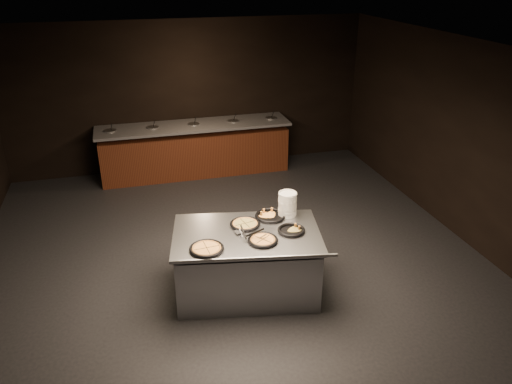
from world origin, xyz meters
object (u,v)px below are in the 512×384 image
at_px(plate_stack, 287,204).
at_px(pan_cheese_whole, 245,224).
at_px(serving_counter, 247,264).
at_px(pan_veggie_whole, 207,248).

relative_size(plate_stack, pan_cheese_whole, 0.83).
height_order(plate_stack, pan_cheese_whole, plate_stack).
distance_m(serving_counter, pan_cheese_whole, 0.50).
xyz_separation_m(serving_counter, pan_veggie_whole, (-0.54, -0.26, 0.46)).
bearing_deg(pan_cheese_whole, serving_counter, -98.38).
bearing_deg(pan_veggie_whole, plate_stack, 26.43).
bearing_deg(serving_counter, pan_veggie_whole, -143.93).
relative_size(plate_stack, pan_veggie_whole, 0.79).
bearing_deg(pan_cheese_whole, plate_stack, 12.01).
distance_m(plate_stack, pan_veggie_whole, 1.31).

